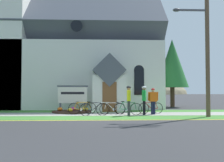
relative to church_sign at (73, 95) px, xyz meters
The scene contains 19 objects.
ground 2.12m from the church_sign, 21.81° to the left, with size 140.00×140.00×0.00m, color #333335.
sidewalk_slab 2.08m from the church_sign, 85.97° to the right, with size 32.00×2.22×0.01m, color #99968E.
grass_verge 3.98m from the church_sign, 88.19° to the right, with size 32.00×1.97×0.01m, color #427F33.
church_lawn 1.28m from the church_sign, 74.63° to the left, with size 24.00×2.06×0.01m, color #427F33.
curb_paint_stripe 5.08m from the church_sign, 88.61° to the right, with size 28.00×0.16×0.01m, color yellow.
church_building 7.21m from the church_sign, 91.80° to the left, with size 14.21×11.81×12.90m.
church_sign is the anchor object (origin of this frame).
flower_bed 1.20m from the church_sign, 89.38° to the right, with size 2.68×2.68×0.34m.
bicycle_white 2.05m from the church_sign, 64.61° to the right, with size 1.72×0.64×0.82m.
bicycle_orange 3.32m from the church_sign, 31.83° to the right, with size 1.67×0.46×0.78m.
bicycle_green 5.51m from the church_sign, 16.00° to the right, with size 1.67×0.41×0.81m.
bicycle_silver 4.28m from the church_sign, 29.11° to the right, with size 1.70×0.64×0.85m.
bicycle_black 3.11m from the church_sign, 58.52° to the right, with size 1.76×0.17×0.86m.
cyclist_in_orange_jersey 4.54m from the church_sign, 36.21° to the right, with size 0.30×0.78×1.77m.
cyclist_in_white_jersey 5.20m from the church_sign, 26.46° to the right, with size 0.34×0.68×1.77m.
cyclist_in_yellow_jersey 5.67m from the church_sign, 21.82° to the right, with size 0.65×0.30×1.65m.
utility_pole 9.49m from the church_sign, 23.66° to the right, with size 3.12×0.28×8.57m.
roadside_conifer 10.02m from the church_sign, 29.06° to the left, with size 2.89×2.89×6.13m.
distant_hill 78.97m from the church_sign, 95.47° to the left, with size 83.88×53.11×19.09m, color #847A5B.
Camera 1 is at (0.37, -14.44, 1.55)m, focal length 40.43 mm.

